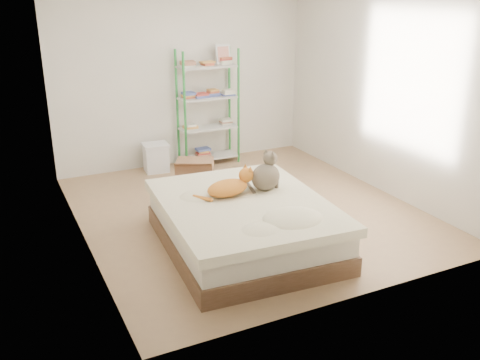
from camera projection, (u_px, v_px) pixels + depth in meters
room at (247, 104)px, 5.98m from camera, size 3.81×4.21×2.61m
bed at (244, 224)px, 5.47m from camera, size 1.73×2.10×0.51m
orange_cat at (227, 186)px, 5.48m from camera, size 0.58×0.36×0.22m
grey_cat at (266, 171)px, 5.61m from camera, size 0.45×0.41×0.41m
shelf_unit at (208, 104)px, 7.83m from camera, size 0.88×0.36×1.74m
cardboard_box at (195, 173)px, 7.19m from camera, size 0.61×0.63×0.40m
white_bin at (156, 157)px, 7.70m from camera, size 0.38×0.34×0.41m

